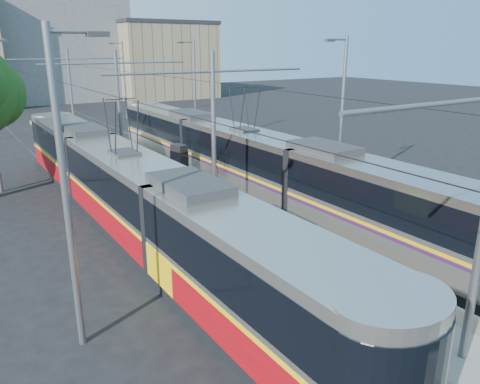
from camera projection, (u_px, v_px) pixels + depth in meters
ground at (343, 296)px, 14.64m from camera, size 160.00×160.00×0.00m
platform at (141, 173)px, 28.21m from camera, size 4.00×50.00×0.30m
tactile_strip_left at (117, 174)px, 27.41m from camera, size 0.70×50.00×0.01m
tactile_strip_right at (163, 168)px, 28.92m from camera, size 0.70×50.00×0.01m
rails at (141, 176)px, 28.25m from camera, size 8.71×70.00×0.03m
tram_left at (127, 191)px, 19.52m from camera, size 2.43×29.08×5.50m
tram_right at (244, 157)px, 24.84m from camera, size 2.43×30.27×5.50m
catenary at (155, 105)px, 24.63m from camera, size 9.20×70.00×7.00m
street_lamps at (114, 100)px, 30.22m from camera, size 15.18×38.22×8.00m
shelter at (179, 162)px, 25.88m from camera, size 0.75×1.02×2.03m
building_centre at (54, 38)px, 66.48m from camera, size 18.36×14.28×17.09m
building_right at (163, 60)px, 69.84m from camera, size 14.28×10.20×11.02m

